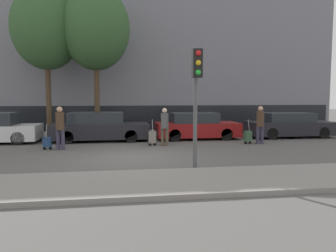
% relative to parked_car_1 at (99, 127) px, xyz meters
% --- Properties ---
extents(ground_plane, '(80.00, 80.00, 0.00)m').
position_rel_parked_car_1_xyz_m(ground_plane, '(1.43, -4.72, -0.66)').
color(ground_plane, '#565451').
extents(sidewalk_near, '(28.00, 2.50, 0.12)m').
position_rel_parked_car_1_xyz_m(sidewalk_near, '(1.43, -8.47, -0.60)').
color(sidewalk_near, gray).
rests_on(sidewalk_near, ground_plane).
extents(sidewalk_far, '(28.00, 3.00, 0.12)m').
position_rel_parked_car_1_xyz_m(sidewalk_far, '(1.43, 2.28, -0.60)').
color(sidewalk_far, gray).
rests_on(sidewalk_far, ground_plane).
extents(building_facade, '(28.00, 3.37, 9.96)m').
position_rel_parked_car_1_xyz_m(building_facade, '(1.43, 6.13, 4.31)').
color(building_facade, slate).
rests_on(building_facade, ground_plane).
extents(parked_car_1, '(4.70, 1.90, 1.40)m').
position_rel_parked_car_1_xyz_m(parked_car_1, '(0.00, 0.00, 0.00)').
color(parked_car_1, black).
rests_on(parked_car_1, ground_plane).
extents(parked_car_2, '(4.20, 1.78, 1.35)m').
position_rel_parked_car_1_xyz_m(parked_car_2, '(4.88, -0.00, -0.02)').
color(parked_car_2, maroon).
rests_on(parked_car_2, ground_plane).
extents(parked_car_3, '(4.59, 1.85, 1.31)m').
position_rel_parked_car_1_xyz_m(parked_car_3, '(9.97, -0.03, -0.03)').
color(parked_car_3, black).
rests_on(parked_car_3, ground_plane).
extents(pedestrian_left, '(0.35, 0.34, 1.76)m').
position_rel_parked_car_1_xyz_m(pedestrian_left, '(-1.42, -2.55, 0.35)').
color(pedestrian_left, '#383347').
rests_on(pedestrian_left, ground_plane).
extents(trolley_left, '(0.34, 0.29, 1.06)m').
position_rel_parked_car_1_xyz_m(trolley_left, '(-1.96, -2.45, -0.34)').
color(trolley_left, navy).
rests_on(trolley_left, ground_plane).
extents(pedestrian_center, '(0.34, 0.34, 1.67)m').
position_rel_parked_car_1_xyz_m(pedestrian_center, '(2.94, -2.08, 0.29)').
color(pedestrian_center, '#4C4233').
rests_on(pedestrian_center, ground_plane).
extents(trolley_center, '(0.34, 0.29, 1.17)m').
position_rel_parked_car_1_xyz_m(trolley_center, '(2.41, -1.95, -0.28)').
color(trolley_center, slate).
rests_on(trolley_center, ground_plane).
extents(pedestrian_right, '(0.35, 0.34, 1.73)m').
position_rel_parked_car_1_xyz_m(pedestrian_right, '(7.37, -2.13, 0.33)').
color(pedestrian_right, '#383347').
rests_on(pedestrian_right, ground_plane).
extents(trolley_right, '(0.34, 0.29, 1.13)m').
position_rel_parked_car_1_xyz_m(trolley_right, '(6.83, -2.04, -0.31)').
color(trolley_right, '#335138').
rests_on(trolley_right, ground_plane).
extents(traffic_light, '(0.28, 0.47, 3.51)m').
position_rel_parked_car_1_xyz_m(traffic_light, '(3.15, -7.09, 1.85)').
color(traffic_light, '#515154').
rests_on(traffic_light, ground_plane).
extents(parked_bicycle, '(1.77, 0.06, 0.96)m').
position_rel_parked_car_1_xyz_m(parked_bicycle, '(5.62, 2.18, -0.17)').
color(parked_bicycle, black).
rests_on(parked_bicycle, sidewalk_far).
extents(bare_tree_near_crossing, '(3.58, 3.58, 7.81)m').
position_rel_parked_car_1_xyz_m(bare_tree_near_crossing, '(-0.18, 1.69, 5.07)').
color(bare_tree_near_crossing, '#4C3826').
rests_on(bare_tree_near_crossing, sidewalk_far).
extents(bare_tree_down_street, '(3.61, 3.61, 7.88)m').
position_rel_parked_car_1_xyz_m(bare_tree_down_street, '(-2.75, 2.04, 5.11)').
color(bare_tree_down_street, '#4C3826').
rests_on(bare_tree_down_street, sidewalk_far).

